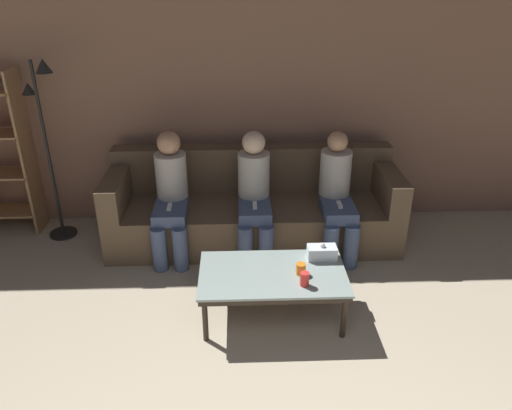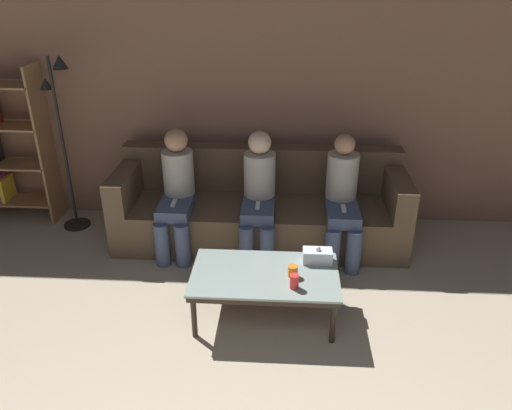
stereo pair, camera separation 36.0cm
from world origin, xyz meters
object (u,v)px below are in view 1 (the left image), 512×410
Objects in this scene: cup_near_left at (301,269)px; coffee_table at (273,277)px; seated_person_left_end at (171,194)px; couch at (253,208)px; standing_lamp at (47,133)px; seated_person_mid_right at (337,193)px; seated_person_mid_left at (254,193)px; tissue_box at (322,252)px; cup_near_right at (305,279)px.

coffee_table is at bearing 172.66° from cup_near_left.
seated_person_left_end is at bearing 130.44° from coffee_table.
couch is 2.49× the size of coffee_table.
standing_lamp is 1.55× the size of seated_person_mid_right.
seated_person_left_end is 0.74m from seated_person_mid_left.
coffee_table is 1.31m from seated_person_left_end.
coffee_table is 1.18m from seated_person_mid_right.
couch is 2.44× the size of seated_person_mid_right.
tissue_box is (0.49, -1.03, 0.13)m from couch.
seated_person_left_end is at bearing 146.85° from tissue_box.
seated_person_left_end is (-1.04, 1.01, 0.15)m from cup_near_left.
coffee_table is 0.22m from cup_near_left.
seated_person_mid_left is (0.74, 0.00, -0.00)m from seated_person_left_end.
seated_person_left_end is (-0.74, -0.23, 0.27)m from couch.
coffee_table is 0.97× the size of seated_person_mid_left.
seated_person_mid_right is at bearing 72.39° from tissue_box.
seated_person_mid_left reaches higher than seated_person_mid_right.
seated_person_left_end is at bearing 132.36° from cup_near_right.
cup_near_left is 0.08× the size of seated_person_mid_right.
couch is 12.15× the size of tissue_box.
couch is at bearing 102.71° from cup_near_right.
couch is 31.31× the size of cup_near_left.
couch is 2.40× the size of seated_person_left_end.
couch is at bearing 103.69° from cup_near_left.
standing_lamp is 1.53× the size of seated_person_mid_left.
cup_near_right is at bearing -86.12° from cup_near_left.
standing_lamp is (-2.17, 1.50, 0.60)m from cup_near_right.
tissue_box is (0.19, 0.21, 0.01)m from cup_near_left.
couch reaches higher than cup_near_left.
tissue_box is 0.95m from seated_person_mid_left.
seated_person_left_end is (-0.84, 0.98, 0.24)m from coffee_table.
seated_person_mid_right is (0.44, 1.00, 0.14)m from cup_near_left.
seated_person_mid_left reaches higher than cup_near_left.
coffee_table is at bearing -49.56° from seated_person_left_end.
tissue_box is 0.20× the size of seated_person_left_end.
seated_person_mid_right reaches higher than tissue_box.
couch is at bearing 115.38° from tissue_box.
cup_near_right is at bearing -77.29° from couch.
cup_near_right is (0.21, -0.17, 0.09)m from coffee_table.
cup_near_left is at bearing -113.64° from seated_person_mid_right.
standing_lamp is (-1.96, 1.33, 0.69)m from coffee_table.
couch reaches higher than tissue_box.
cup_near_right is at bearing -34.68° from standing_lamp.
cup_near_right is 0.06× the size of standing_lamp.
seated_person_mid_left is 1.01× the size of seated_person_mid_right.
seated_person_mid_left is (1.86, -0.35, -0.46)m from standing_lamp.
seated_person_mid_right is (0.43, 1.14, 0.13)m from cup_near_right.
cup_near_right is 1.56m from seated_person_left_end.
standing_lamp is at bearing 169.35° from seated_person_mid_left.
tissue_box is 2.68m from standing_lamp.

